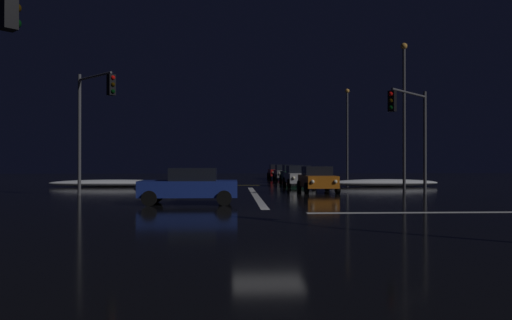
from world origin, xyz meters
The scene contains 15 objects.
ground centered at (0.00, 0.00, -0.05)m, with size 120.00×120.00×0.10m, color black.
stop_line_north centered at (0.00, 9.22, 0.00)m, with size 0.35×15.88×0.01m.
centre_line_ns centered at (0.00, 20.82, 0.00)m, with size 22.00×0.15×0.01m.
snow_bank_left_curb centered at (-10.02, 19.03, 0.26)m, with size 9.60×1.50×0.53m.
snow_bank_right_curb centered at (10.02, 18.30, 0.28)m, with size 8.25×1.50×0.55m.
sedan_orange centered at (3.89, 11.94, 0.80)m, with size 2.02×4.33×1.57m.
sedan_silver centered at (3.65, 18.40, 0.80)m, with size 2.02×4.33×1.57m.
sedan_green centered at (3.98, 24.49, 0.80)m, with size 2.02×4.33×1.57m.
sedan_gray centered at (3.89, 30.67, 0.80)m, with size 2.02×4.33×1.57m.
sedan_red centered at (3.71, 35.96, 0.80)m, with size 2.02×4.33×1.57m.
sedan_blue_crossing centered at (-3.12, 3.97, 0.80)m, with size 4.33×2.02×1.57m.
traffic_signal_nw centered at (-8.68, 8.68, 4.50)m, with size 2.60×2.60×6.62m.
traffic_signal_ne centered at (8.36, 8.36, 4.03)m, with size 3.16×3.16×5.82m.
streetlamp_right_near centered at (10.32, 14.82, 5.65)m, with size 0.44×0.44×9.89m.
streetlamp_right_far centered at (10.32, 30.82, 5.31)m, with size 0.44×0.44×9.24m.
Camera 1 is at (-1.26, -16.93, 1.82)m, focal length 33.59 mm.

